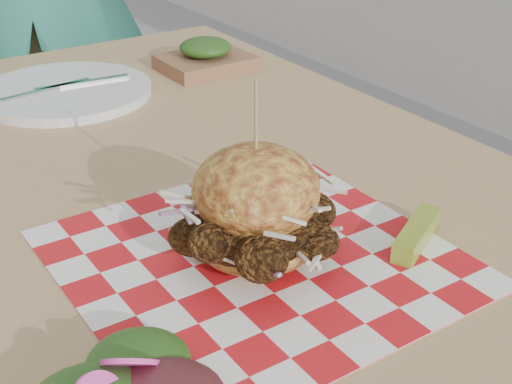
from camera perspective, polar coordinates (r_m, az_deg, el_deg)
patio_table at (r=0.91m, az=-6.76°, el=-3.25°), size 0.80×1.20×0.75m
paper_liner at (r=0.71m, az=0.00°, el=-5.28°), size 0.36×0.36×0.00m
sandwich at (r=0.68m, az=0.00°, el=-1.61°), size 0.16×0.16×0.18m
pickle_spear at (r=0.74m, az=12.72°, el=-3.32°), size 0.09×0.06×0.02m
place_setting at (r=1.17m, az=-15.01°, el=7.78°), size 0.27×0.27×0.02m
kraft_tray at (r=1.26m, az=-4.05°, el=10.72°), size 0.15×0.12×0.06m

